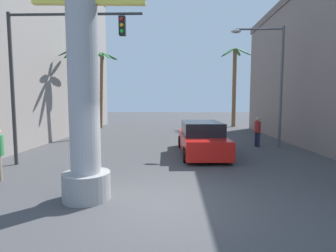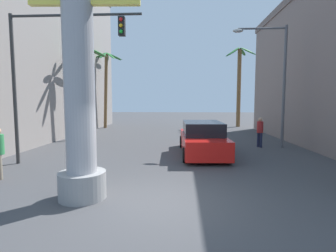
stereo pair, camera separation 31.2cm
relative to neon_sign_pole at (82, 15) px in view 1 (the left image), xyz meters
The scene contains 10 objects.
ground_plane 10.99m from the neon_sign_pole, 78.64° to the left, with size 91.30×91.30×0.00m, color #424244.
building_left 16.04m from the neon_sign_pole, 123.85° to the left, with size 7.05×19.57×13.31m.
neon_sign_pole is the anchor object (origin of this frame).
street_lamp 11.02m from the neon_sign_pole, 46.77° to the left, with size 2.88×0.28×6.53m.
traffic_light_mast 4.42m from the neon_sign_pole, 124.75° to the left, with size 5.21×0.32×5.92m.
car_lead 7.95m from the neon_sign_pole, 59.33° to the left, with size 2.20×5.17×1.56m.
palm_tree_mid_left 11.42m from the neon_sign_pole, 109.91° to the left, with size 2.96×2.97×6.20m.
palm_tree_far_right 21.66m from the neon_sign_pole, 67.83° to the left, with size 3.07×3.12×7.85m.
palm_tree_far_left 18.66m from the neon_sign_pole, 104.36° to the left, with size 3.01×3.01×7.13m.
pedestrian_mid_right 11.18m from the neon_sign_pole, 49.63° to the left, with size 0.46×0.46×1.65m.
Camera 1 is at (0.33, -6.31, 2.52)m, focal length 28.00 mm.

